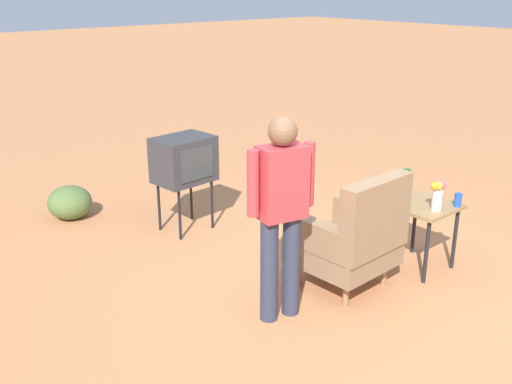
# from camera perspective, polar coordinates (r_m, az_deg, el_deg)

# --- Properties ---
(ground_plane) EXTENTS (60.00, 60.00, 0.00)m
(ground_plane) POSITION_cam_1_polar(r_m,az_deg,el_deg) (5.33, 7.87, -9.19)
(ground_plane) COLOR #C17A4C
(armchair) EXTENTS (0.81, 0.81, 1.06)m
(armchair) POSITION_cam_1_polar(r_m,az_deg,el_deg) (5.14, 9.31, -4.23)
(armchair) COLOR #937047
(armchair) RESTS_ON ground
(side_table) EXTENTS (0.56, 0.56, 0.64)m
(side_table) POSITION_cam_1_polar(r_m,az_deg,el_deg) (5.65, 15.74, -2.00)
(side_table) COLOR black
(side_table) RESTS_ON ground
(tv_on_stand) EXTENTS (0.63, 0.49, 1.03)m
(tv_on_stand) POSITION_cam_1_polar(r_m,az_deg,el_deg) (6.26, -6.96, 3.06)
(tv_on_stand) COLOR black
(tv_on_stand) RESTS_ON ground
(person_standing) EXTENTS (0.56, 0.29, 1.64)m
(person_standing) POSITION_cam_1_polar(r_m,az_deg,el_deg) (4.49, 2.44, -1.50)
(person_standing) COLOR #2D3347
(person_standing) RESTS_ON ground
(bottle_wine_green) EXTENTS (0.07, 0.07, 0.32)m
(bottle_wine_green) POSITION_cam_1_polar(r_m,az_deg,el_deg) (5.55, 14.21, 0.54)
(bottle_wine_green) COLOR #1E5623
(bottle_wine_green) RESTS_ON side_table
(soda_can_blue) EXTENTS (0.07, 0.07, 0.12)m
(soda_can_blue) POSITION_cam_1_polar(r_m,az_deg,el_deg) (5.63, 18.87, -0.73)
(soda_can_blue) COLOR blue
(soda_can_blue) RESTS_ON side_table
(flower_vase) EXTENTS (0.15, 0.10, 0.27)m
(flower_vase) POSITION_cam_1_polar(r_m,az_deg,el_deg) (5.45, 17.09, -0.24)
(flower_vase) COLOR silver
(flower_vase) RESTS_ON side_table
(shrub_mid) EXTENTS (0.49, 0.49, 0.38)m
(shrub_mid) POSITION_cam_1_polar(r_m,az_deg,el_deg) (7.03, -17.50, -0.96)
(shrub_mid) COLOR #516B38
(shrub_mid) RESTS_ON ground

